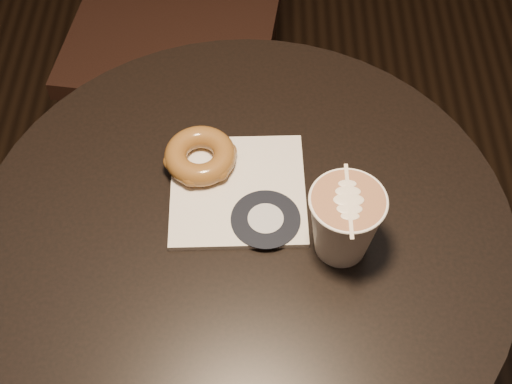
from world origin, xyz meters
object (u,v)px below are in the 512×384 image
latte_cup (344,224)px  pastry_bag (238,190)px  cafe_table (246,298)px  doughnut (200,156)px

latte_cup → pastry_bag: bearing=147.6°
cafe_table → pastry_bag: (-0.01, 0.06, 0.20)m
pastry_bag → latte_cup: size_ratio=1.73×
cafe_table → latte_cup: (0.12, -0.03, 0.25)m
cafe_table → latte_cup: size_ratio=7.29×
pastry_bag → doughnut: bearing=138.6°
pastry_bag → doughnut: 0.07m
cafe_table → doughnut: bearing=121.8°
cafe_table → pastry_bag: size_ratio=4.22×
doughnut → latte_cup: (0.18, -0.13, 0.03)m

